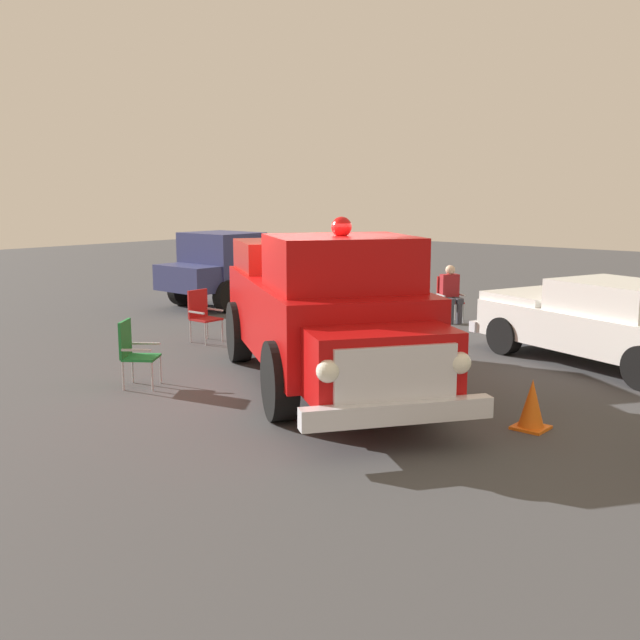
{
  "coord_description": "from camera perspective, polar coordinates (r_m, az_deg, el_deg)",
  "views": [
    {
      "loc": [
        -8.02,
        -7.27,
        2.92
      ],
      "look_at": [
        0.41,
        0.07,
        0.97
      ],
      "focal_mm": 41.43,
      "sensor_mm": 36.0,
      "label": 1
    }
  ],
  "objects": [
    {
      "name": "traffic_cone",
      "position": [
        9.58,
        16.05,
        -6.33
      ],
      "size": [
        0.4,
        0.4,
        0.64
      ],
      "color": "orange",
      "rests_on": "ground"
    },
    {
      "name": "lawn_chair_spare",
      "position": [
        14.7,
        -9.11,
        0.63
      ],
      "size": [
        0.53,
        0.51,
        1.02
      ],
      "color": "#B7BABF",
      "rests_on": "ground"
    },
    {
      "name": "parked_pickup",
      "position": [
        19.77,
        -5.65,
        4.22
      ],
      "size": [
        4.81,
        2.06,
        1.9
      ],
      "color": "black",
      "rests_on": "ground"
    },
    {
      "name": "spectator_seated",
      "position": [
        16.94,
        10.09,
        2.18
      ],
      "size": [
        0.61,
        0.65,
        1.29
      ],
      "color": "#383842",
      "rests_on": "ground"
    },
    {
      "name": "ground_plane",
      "position": [
        11.21,
        -1.1,
        -5.22
      ],
      "size": [
        60.0,
        60.0,
        0.0
      ],
      "primitive_type": "plane",
      "color": "#424244"
    },
    {
      "name": "lawn_chair_by_car",
      "position": [
        11.46,
        -14.22,
        -2.16
      ],
      "size": [
        0.69,
        0.69,
        1.02
      ],
      "color": "#B7BABF",
      "rests_on": "ground"
    },
    {
      "name": "vintage_fire_truck",
      "position": [
        11.08,
        0.31,
        0.93
      ],
      "size": [
        5.14,
        6.14,
        2.59
      ],
      "color": "black",
      "rests_on": "ground"
    },
    {
      "name": "lawn_chair_near_truck",
      "position": [
        17.07,
        9.91,
        1.88
      ],
      "size": [
        0.68,
        0.69,
        1.02
      ],
      "color": "#B7BABF",
      "rests_on": "ground"
    },
    {
      "name": "classic_hot_rod",
      "position": [
        13.44,
        20.84,
        -0.08
      ],
      "size": [
        3.13,
        4.72,
        1.46
      ],
      "color": "black",
      "rests_on": "ground"
    }
  ]
}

